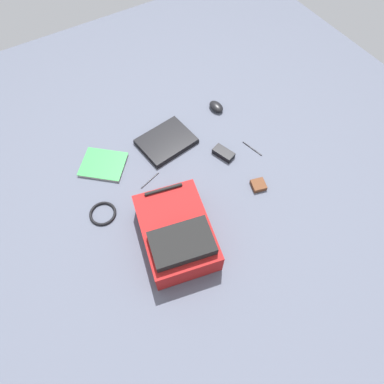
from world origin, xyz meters
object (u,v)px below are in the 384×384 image
pen_black (150,180)px  cable_coil (103,213)px  computer_mouse (216,107)px  backpack (177,233)px  earbud_pouch (258,185)px  pen_blue (252,148)px  book_blue (103,164)px  power_brick (223,153)px  laptop (166,141)px

pen_black → cable_coil: bearing=-169.3°
computer_mouse → cable_coil: (-0.89, -0.31, -0.01)m
backpack → earbud_pouch: 0.53m
pen_blue → earbud_pouch: bearing=-119.5°
backpack → book_blue: size_ratio=1.61×
book_blue → pen_blue: (0.77, -0.33, -0.00)m
book_blue → earbud_pouch: 0.85m
backpack → book_blue: bearing=102.0°
power_brick → cable_coil: bearing=179.6°
power_brick → earbud_pouch: (0.04, -0.27, -0.00)m
pen_blue → book_blue: bearing=156.7°
pen_black → earbud_pouch: size_ratio=1.88×
backpack → cable_coil: (-0.25, 0.32, -0.08)m
backpack → pen_black: 0.39m
backpack → cable_coil: backpack is taller
backpack → cable_coil: size_ratio=3.58×
pen_blue → power_brick: bearing=163.5°
backpack → pen_blue: 0.70m
power_brick → pen_blue: power_brick is taller
backpack → pen_blue: size_ratio=3.50×
cable_coil → power_brick: (0.73, -0.01, 0.01)m
backpack → power_brick: 0.58m
power_brick → pen_black: size_ratio=0.90×
pen_black → earbud_pouch: earbud_pouch is taller
pen_blue → backpack: bearing=-157.7°
backpack → computer_mouse: 0.90m
computer_mouse → pen_blue: bearing=-93.8°
pen_blue → pen_black: bearing=169.5°
book_blue → cable_coil: 0.30m
cable_coil → earbud_pouch: size_ratio=1.92×
pen_black → pen_blue: (0.60, -0.11, 0.00)m
book_blue → earbud_pouch: earbud_pouch is taller
backpack → computer_mouse: (0.64, 0.63, -0.06)m
laptop → book_blue: laptop is taller
cable_coil → earbud_pouch: bearing=-19.6°
laptop → pen_blue: 0.49m
cable_coil → pen_blue: bearing=-3.5°
laptop → book_blue: 0.38m
backpack → laptop: size_ratio=1.48×
cable_coil → earbud_pouch: 0.82m
cable_coil → book_blue: bearing=65.9°
laptop → earbud_pouch: bearing=-61.8°
pen_black → backpack: bearing=-96.9°
laptop → book_blue: (-0.37, 0.04, -0.01)m
book_blue → cable_coil: (-0.12, -0.28, -0.00)m
book_blue → cable_coil: bearing=-114.1°
computer_mouse → power_brick: 0.36m
computer_mouse → cable_coil: size_ratio=0.77×
power_brick → pen_black: bearing=171.9°
power_brick → earbud_pouch: power_brick is taller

